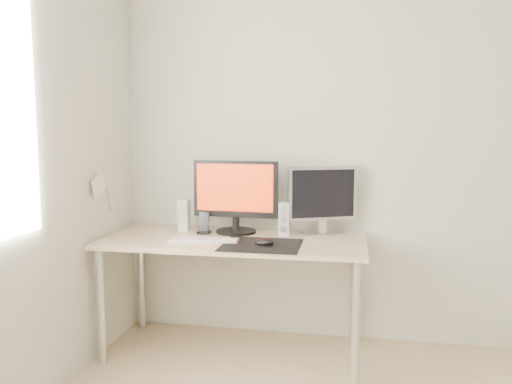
{
  "coord_description": "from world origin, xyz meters",
  "views": [
    {
      "loc": [
        -0.24,
        -1.55,
        1.37
      ],
      "look_at": [
        -0.8,
        1.45,
        1.01
      ],
      "focal_mm": 35.0,
      "sensor_mm": 36.0,
      "label": 1
    }
  ],
  "objects": [
    {
      "name": "mousepad",
      "position": [
        -0.73,
        1.22,
        0.73
      ],
      "size": [
        0.45,
        0.4,
        0.0
      ],
      "primitive_type": "cube",
      "color": "black",
      "rests_on": "desk"
    },
    {
      "name": "pennant",
      "position": [
        -1.72,
        1.24,
        1.05
      ],
      "size": [
        0.01,
        0.23,
        0.29
      ],
      "color": "#A57F54",
      "rests_on": "wall_left"
    },
    {
      "name": "mouse",
      "position": [
        -0.71,
        1.19,
        0.75
      ],
      "size": [
        0.11,
        0.07,
        0.04
      ],
      "primitive_type": "ellipsoid",
      "color": "black",
      "rests_on": "mousepad"
    },
    {
      "name": "desk",
      "position": [
        -0.93,
        1.38,
        0.65
      ],
      "size": [
        1.6,
        0.7,
        0.73
      ],
      "color": "#D1B587",
      "rests_on": "ground"
    },
    {
      "name": "keyboard",
      "position": [
        -1.08,
        1.26,
        0.74
      ],
      "size": [
        0.42,
        0.12,
        0.02
      ],
      "color": "#BEBDC0",
      "rests_on": "desk"
    },
    {
      "name": "main_monitor",
      "position": [
        -0.95,
        1.54,
        0.98
      ],
      "size": [
        0.55,
        0.27,
        0.47
      ],
      "color": "black",
      "rests_on": "desk"
    },
    {
      "name": "speaker_left",
      "position": [
        -1.3,
        1.55,
        0.83
      ],
      "size": [
        0.07,
        0.08,
        0.21
      ],
      "color": "white",
      "rests_on": "desk"
    },
    {
      "name": "phone_dock",
      "position": [
        -1.15,
        1.48,
        0.77
      ],
      "size": [
        0.08,
        0.07,
        0.14
      ],
      "color": "black",
      "rests_on": "desk"
    },
    {
      "name": "wall_back",
      "position": [
        0.0,
        1.75,
        1.25
      ],
      "size": [
        3.5,
        0.0,
        3.5
      ],
      "primitive_type": "plane",
      "rotation": [
        1.57,
        0.0,
        0.0
      ],
      "color": "silver",
      "rests_on": "ground"
    },
    {
      "name": "speaker_right",
      "position": [
        -0.63,
        1.51,
        0.83
      ],
      "size": [
        0.07,
        0.08,
        0.21
      ],
      "color": "silver",
      "rests_on": "desk"
    },
    {
      "name": "second_monitor",
      "position": [
        -0.4,
        1.58,
        0.97
      ],
      "size": [
        0.43,
        0.24,
        0.43
      ],
      "color": "silver",
      "rests_on": "desk"
    }
  ]
}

